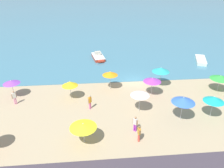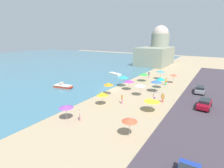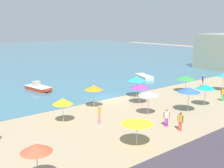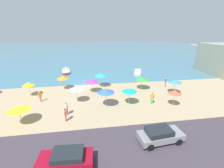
{
  "view_description": "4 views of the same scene",
  "coord_description": "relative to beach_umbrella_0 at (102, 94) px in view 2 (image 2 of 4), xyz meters",
  "views": [
    {
      "loc": [
        -5.66,
        -27.0,
        13.55
      ],
      "look_at": [
        -3.43,
        -2.34,
        0.96
      ],
      "focal_mm": 35.0,
      "sensor_mm": 36.0,
      "label": 1
    },
    {
      "loc": [
        -30.87,
        -19.75,
        11.22
      ],
      "look_at": [
        -0.58,
        -0.75,
        1.38
      ],
      "focal_mm": 28.0,
      "sensor_mm": 36.0,
      "label": 2
    },
    {
      "loc": [
        -20.6,
        -25.83,
        8.89
      ],
      "look_at": [
        2.39,
        2.42,
        1.11
      ],
      "focal_mm": 45.0,
      "sensor_mm": 36.0,
      "label": 3
    },
    {
      "loc": [
        1.18,
        -27.53,
        9.93
      ],
      "look_at": [
        4.53,
        -5.04,
        1.74
      ],
      "focal_mm": 24.0,
      "sensor_mm": 36.0,
      "label": 4
    }
  ],
  "objects": [
    {
      "name": "beach_umbrella_11",
      "position": [
        18.62,
        0.23,
        -0.08
      ],
      "size": [
        2.46,
        2.46,
        2.23
      ],
      "color": "#B2B2B7",
      "rests_on": "ground_plane"
    },
    {
      "name": "beach_umbrella_9",
      "position": [
        -6.99,
        1.12,
        -0.04
      ],
      "size": [
        2.0,
        2.0,
        2.24
      ],
      "color": "#B2B2B7",
      "rests_on": "ground_plane"
    },
    {
      "name": "beach_umbrella_4",
      "position": [
        -6.19,
        -8.08,
        0.17
      ],
      "size": [
        1.79,
        1.79,
        2.5
      ],
      "color": "#B2B2B7",
      "rests_on": "ground_plane"
    },
    {
      "name": "beach_umbrella_3",
      "position": [
        7.63,
        -3.43,
        0.19
      ],
      "size": [
        2.03,
        2.03,
        2.47
      ],
      "color": "#B2B2B7",
      "rests_on": "ground_plane"
    },
    {
      "name": "beach_umbrella_0",
      "position": [
        0.0,
        0.0,
        0.0
      ],
      "size": [
        1.89,
        1.89,
        2.36
      ],
      "color": "#B2B2B7",
      "rests_on": "ground_plane"
    },
    {
      "name": "beach_umbrella_12",
      "position": [
        11.58,
        2.33,
        0.34
      ],
      "size": [
        2.3,
        2.3,
        2.71
      ],
      "color": "#B2B2B7",
      "rests_on": "ground_plane"
    },
    {
      "name": "bather_1",
      "position": [
        23.27,
        0.59,
        -1.05
      ],
      "size": [
        0.4,
        0.46,
        1.72
      ],
      "color": "pink",
      "rests_on": "ground_plane"
    },
    {
      "name": "bather_0",
      "position": [
        6.57,
        -6.7,
        -1.1
      ],
      "size": [
        0.44,
        0.42,
        1.64
      ],
      "color": "purple",
      "rests_on": "ground_plane"
    },
    {
      "name": "beach_umbrella_6",
      "position": [
        11.62,
        -5.3,
        0.33
      ],
      "size": [
        2.34,
        2.34,
        2.69
      ],
      "color": "#B2B2B7",
      "rests_on": "ground_plane"
    },
    {
      "name": "skiff_offshore",
      "position": [
        21.17,
        10.47,
        -1.69
      ],
      "size": [
        2.91,
        4.91,
        0.54
      ],
      "color": "silver",
      "rests_on": "sea"
    },
    {
      "name": "bather_2",
      "position": [
        6.65,
        -8.13,
        -1.07
      ],
      "size": [
        0.24,
        0.57,
        1.68
      ],
      "color": "#EB493C",
      "rests_on": "ground_plane"
    },
    {
      "name": "skiff_nearshore",
      "position": [
        3.73,
        13.51,
        -1.64
      ],
      "size": [
        2.42,
        4.59,
        1.17
      ],
      "color": "#B53420",
      "rests_on": "sea"
    },
    {
      "name": "coastal_road",
      "position": [
        8.54,
        -14.13,
        -1.98
      ],
      "size": [
        80.0,
        8.0,
        0.06
      ],
      "primitive_type": "cube",
      "color": "#3E353E",
      "rests_on": "ground_plane"
    },
    {
      "name": "parked_car_2",
      "position": [
        15.8,
        -13.0,
        -1.2
      ],
      "size": [
        4.28,
        2.18,
        1.41
      ],
      "color": "gray",
      "rests_on": "coastal_road"
    },
    {
      "name": "bather_5",
      "position": [
        2.29,
        -2.48,
        -1.04
      ],
      "size": [
        0.41,
        0.45,
        1.74
      ],
      "color": "pink",
      "rests_on": "ground_plane"
    },
    {
      "name": "bather_4",
      "position": [
        18.19,
        -5.44,
        -1.04
      ],
      "size": [
        0.46,
        0.4,
        1.73
      ],
      "color": "green",
      "rests_on": "ground_plane"
    },
    {
      "name": "bather_3",
      "position": [
        -6.31,
        -0.69,
        -1.04
      ],
      "size": [
        0.47,
        0.39,
        1.73
      ],
      "color": "pink",
      "rests_on": "ground_plane"
    },
    {
      "name": "beach_umbrella_7",
      "position": [
        23.09,
        -2.62,
        0.18
      ],
      "size": [
        2.2,
        2.2,
        2.46
      ],
      "color": "#B2B2B7",
      "rests_on": "ground_plane"
    },
    {
      "name": "harbor_fortress",
      "position": [
        48.54,
        6.94,
        3.27
      ],
      "size": [
        17.87,
        11.04,
        15.48
      ],
      "color": "gray",
      "rests_on": "ground_plane"
    },
    {
      "name": "beach_umbrella_2",
      "position": [
        9.88,
        0.06,
        0.03
      ],
      "size": [
        2.18,
        2.18,
        2.32
      ],
      "color": "#B2B2B7",
      "rests_on": "ground_plane"
    },
    {
      "name": "parked_car_0",
      "position": [
        7.59,
        -14.58,
        -1.2
      ],
      "size": [
        4.18,
        2.05,
        1.41
      ],
      "color": "maroon",
      "rests_on": "coastal_road"
    },
    {
      "name": "ground_plane",
      "position": [
        8.54,
        3.87,
        -2.01
      ],
      "size": [
        160.0,
        160.0,
        0.0
      ],
      "primitive_type": "plane",
      "color": "tan"
    },
    {
      "name": "beach_umbrella_10",
      "position": [
        1.76,
        -7.89,
        -0.14
      ],
      "size": [
        2.39,
        2.39,
        2.12
      ],
      "color": "#B2B2B7",
      "rests_on": "ground_plane"
    },
    {
      "name": "beach_umbrella_5",
      "position": [
        14.9,
        -5.14,
        0.16
      ],
      "size": [
        2.09,
        2.09,
        2.51
      ],
      "color": "#B2B2B7",
      "rests_on": "ground_plane"
    },
    {
      "name": "beach_umbrella_1",
      "position": [
        4.91,
        2.02,
        0.21
      ],
      "size": [
        1.97,
        1.97,
        2.54
      ],
      "color": "#B2B2B7",
      "rests_on": "ground_plane"
    },
    {
      "name": "beach_umbrella_8",
      "position": [
        20.81,
        -6.58,
        0.09
      ],
      "size": [
        1.72,
        1.72,
        2.41
      ],
      "color": "#B2B2B7",
      "rests_on": "ground_plane"
    }
  ]
}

